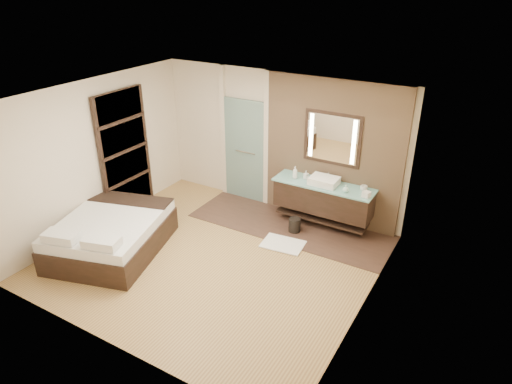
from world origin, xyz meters
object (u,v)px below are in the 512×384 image
Objects in this scene: waste_bin at (295,225)px; mirror_unit at (332,139)px; vanity at (323,198)px; bed at (111,235)px.

mirror_unit is at bearing 64.00° from waste_bin.
vanity is at bearing -90.00° from mirror_unit.
vanity is 1.75× the size of mirror_unit.
waste_bin is (-0.34, -0.46, -0.44)m from vanity.
bed is (-2.75, -2.82, -1.34)m from mirror_unit.
vanity is at bearing 53.42° from waste_bin.
bed is 8.52× the size of waste_bin.
waste_bin is at bearing -126.58° from vanity.
bed reaches higher than waste_bin.
bed is at bearing -138.64° from waste_bin.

